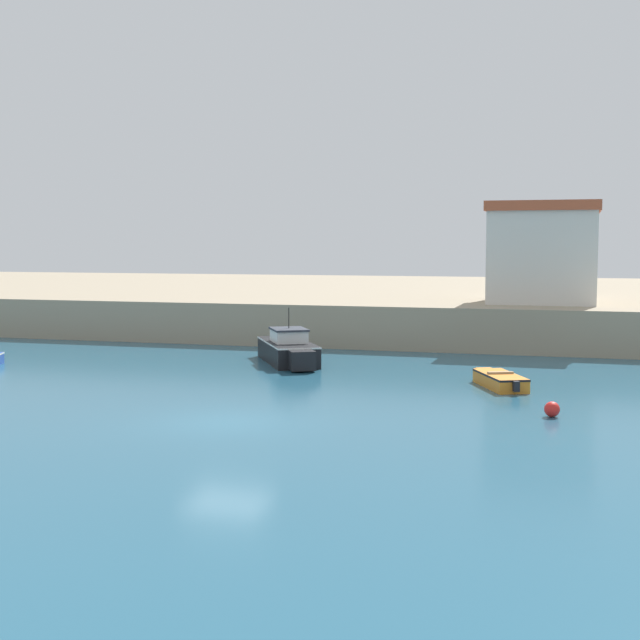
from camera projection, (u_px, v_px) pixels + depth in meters
name	position (u px, v px, depth m)	size (l,w,h in m)	color
ground_plane	(228.00, 422.00, 26.17)	(200.00, 200.00, 0.00)	#235670
quay_seawall	(433.00, 302.00, 62.71)	(120.00, 40.00, 2.15)	gray
dinghy_orange_0	(499.00, 380.00, 32.50)	(2.27, 3.55, 0.58)	orange
motorboat_black_2	(289.00, 350.00, 38.97)	(4.14, 5.76, 2.44)	black
mooring_buoy	(552.00, 409.00, 26.92)	(0.47, 0.47, 0.47)	red
harbor_shed_near_wharf	(543.00, 252.00, 46.38)	(5.63, 5.83, 5.19)	silver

